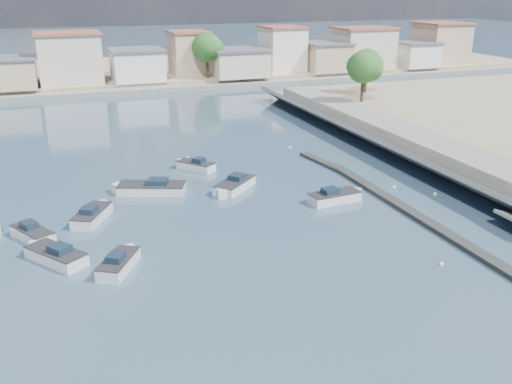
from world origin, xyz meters
TOP-DOWN VIEW (x-y plane):
  - ground at (0.00, 40.00)m, footprint 400.00×400.00m
  - seawall_walkway at (18.50, 13.00)m, footprint 5.00×90.00m
  - breakwater at (6.90, 12.69)m, footprint 2.00×31.02m
  - far_shore_land at (0.00, 92.00)m, footprint 160.00×40.00m
  - far_shore_quay at (0.00, 71.00)m, footprint 160.00×2.50m
  - far_town at (10.71, 76.92)m, footprint 113.01×12.80m
  - shore_trees at (8.34, 68.11)m, footprint 74.56×38.32m
  - motorboat_a at (-19.67, 10.83)m, footprint 4.02×4.63m
  - motorboat_b at (-15.74, 8.26)m, footprint 3.20×4.06m
  - motorboat_c at (-11.63, 21.75)m, footprint 6.39×4.13m
  - motorboat_d at (-4.49, 19.80)m, footprint 4.63×4.57m
  - motorboat_e at (-16.64, 17.19)m, footprint 3.48×4.61m
  - motorboat_f at (-6.25, 26.84)m, footprint 3.55×3.88m
  - motorboat_g at (-20.89, 14.59)m, footprint 3.17×4.10m
  - motorboat_h at (2.83, 14.30)m, footprint 4.96×2.16m
  - mooring_buoys at (4.72, 14.56)m, footprint 17.92×36.07m

SIDE VIEW (x-z plane):
  - ground at x=0.00m, z-range 0.00..0.00m
  - mooring_buoys at x=4.72m, z-range -0.12..0.22m
  - breakwater at x=6.90m, z-range 0.00..0.35m
  - motorboat_d at x=-4.49m, z-range -0.36..1.12m
  - motorboat_b at x=-15.74m, z-range -0.36..1.12m
  - motorboat_f at x=-6.25m, z-range -0.36..1.12m
  - motorboat_e at x=-16.64m, z-range -0.36..1.12m
  - motorboat_h at x=2.83m, z-range -0.36..1.12m
  - motorboat_a at x=-19.67m, z-range -0.36..1.12m
  - motorboat_c at x=-11.63m, z-range -0.36..1.12m
  - motorboat_g at x=-20.89m, z-range -0.36..1.12m
  - far_shore_quay at x=0.00m, z-range 0.00..0.80m
  - far_shore_land at x=0.00m, z-range 0.00..1.40m
  - seawall_walkway at x=18.50m, z-range 0.00..1.80m
  - far_town at x=10.71m, z-range 0.76..9.11m
  - shore_trees at x=8.34m, z-range 2.26..10.18m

